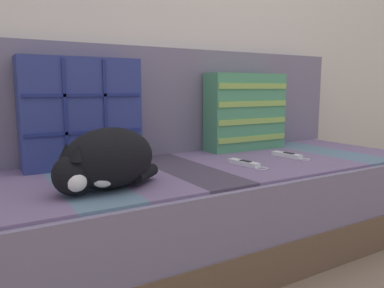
% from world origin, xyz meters
% --- Properties ---
extents(ground_plane, '(14.00, 14.00, 0.00)m').
position_xyz_m(ground_plane, '(0.00, 0.00, 0.00)').
color(ground_plane, '#7A6651').
extents(couch, '(1.93, 0.83, 0.39)m').
position_xyz_m(couch, '(0.00, 0.13, 0.19)').
color(couch, brown).
rests_on(couch, ground_plane).
extents(sofa_backrest, '(1.90, 0.14, 0.50)m').
position_xyz_m(sofa_backrest, '(0.00, 0.48, 0.64)').
color(sofa_backrest, slate).
rests_on(sofa_backrest, couch).
extents(throw_pillow_quilted, '(0.47, 0.14, 0.44)m').
position_xyz_m(throw_pillow_quilted, '(-0.54, 0.33, 0.60)').
color(throw_pillow_quilted, navy).
rests_on(throw_pillow_quilted, couch).
extents(throw_pillow_striped, '(0.44, 0.14, 0.39)m').
position_xyz_m(throw_pillow_striped, '(0.30, 0.33, 0.58)').
color(throw_pillow_striped, '#4C9366').
rests_on(throw_pillow_striped, couch).
extents(sleeping_cat, '(0.37, 0.27, 0.19)m').
position_xyz_m(sleeping_cat, '(-0.57, -0.06, 0.48)').
color(sleeping_cat, black).
rests_on(sleeping_cat, couch).
extents(game_remote_near, '(0.07, 0.20, 0.02)m').
position_xyz_m(game_remote_near, '(0.33, 0.05, 0.39)').
color(game_remote_near, white).
rests_on(game_remote_near, couch).
extents(game_remote_far, '(0.07, 0.20, 0.02)m').
position_xyz_m(game_remote_far, '(0.04, 0.00, 0.39)').
color(game_remote_far, white).
rests_on(game_remote_far, couch).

